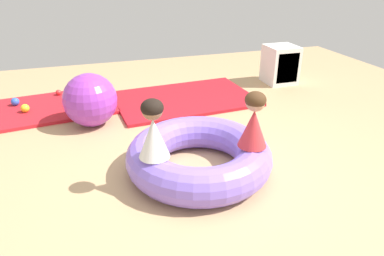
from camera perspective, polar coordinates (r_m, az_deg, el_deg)
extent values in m
plane|color=tan|center=(3.20, 2.81, -6.69)|extent=(8.00, 8.00, 0.00)
cube|color=#B21923|center=(4.75, -1.21, 4.76)|extent=(1.88, 1.31, 0.04)
cube|color=red|center=(4.80, -22.13, 3.06)|extent=(1.69, 1.23, 0.04)
torus|color=#8466E0|center=(3.08, 1.13, -4.57)|extent=(1.27, 1.27, 0.31)
cone|color=white|center=(2.71, -6.21, -1.62)|extent=(0.34, 0.34, 0.32)
sphere|color=#936647|center=(2.61, -6.45, 2.95)|extent=(0.16, 0.16, 0.16)
ellipsoid|color=black|center=(2.61, -6.47, 3.27)|extent=(0.17, 0.17, 0.14)
cone|color=red|center=(2.90, 9.87, -0.03)|extent=(0.33, 0.33, 0.31)
sphere|color=tan|center=(2.81, 10.21, 4.20)|extent=(0.16, 0.16, 0.16)
ellipsoid|color=#472D19|center=(2.80, 10.24, 4.50)|extent=(0.17, 0.17, 0.13)
sphere|color=yellow|center=(4.70, -25.38, 2.91)|extent=(0.10, 0.10, 0.10)
sphere|color=red|center=(5.14, -20.77, 5.40)|extent=(0.08, 0.08, 0.08)
sphere|color=blue|center=(4.98, -26.69, 3.83)|extent=(0.10, 0.10, 0.10)
sphere|color=orange|center=(4.54, -13.87, 3.84)|extent=(0.09, 0.09, 0.09)
sphere|color=purple|center=(4.08, -16.13, 4.37)|extent=(0.60, 0.60, 0.60)
cube|color=white|center=(5.56, 14.07, 9.93)|extent=(0.44, 0.44, 0.56)
cube|color=#2D2D33|center=(5.46, 14.72, 9.58)|extent=(0.34, 0.20, 0.44)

